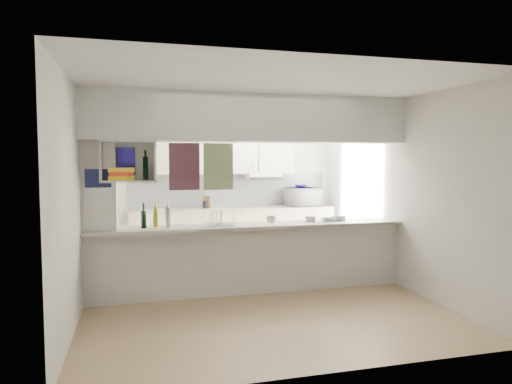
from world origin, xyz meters
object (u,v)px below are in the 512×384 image
object	(u,v)px
bowl	(301,186)
wine_bottles	(156,217)
microwave	(304,197)
dish_rack	(220,219)

from	to	relation	value
bowl	wine_bottles	world-z (taller)	bowl
bowl	wine_bottles	xyz separation A→B (m)	(-2.71, -2.13, -0.24)
microwave	bowl	world-z (taller)	bowl
bowl	dish_rack	xyz separation A→B (m)	(-1.91, -2.14, -0.28)
dish_rack	wine_bottles	xyz separation A→B (m)	(-0.80, 0.01, 0.04)
microwave	dish_rack	size ratio (longest dim) A/B	1.37
microwave	dish_rack	distance (m)	2.87
microwave	dish_rack	bearing A→B (deg)	35.96
dish_rack	bowl	bearing A→B (deg)	58.77
dish_rack	wine_bottles	bearing A→B (deg)	-169.97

